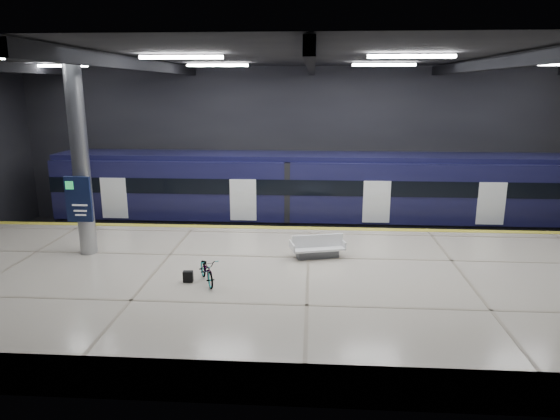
{
  "coord_description": "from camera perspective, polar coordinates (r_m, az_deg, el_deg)",
  "views": [
    {
      "loc": [
        0.09,
        -17.82,
        7.0
      ],
      "look_at": [
        -1.17,
        1.5,
        2.2
      ],
      "focal_mm": 32.0,
      "sensor_mm": 36.0,
      "label": 1
    }
  ],
  "objects": [
    {
      "name": "pannier_bag",
      "position": [
        15.85,
        -10.46,
        -7.49
      ],
      "size": [
        0.31,
        0.19,
        0.35
      ],
      "primitive_type": "cube",
      "rotation": [
        0.0,
        0.0,
        0.05
      ],
      "color": "black",
      "rests_on": "platform"
    },
    {
      "name": "train",
      "position": [
        23.89,
        7.71,
        1.86
      ],
      "size": [
        29.4,
        2.84,
        3.79
      ],
      "color": "black",
      "rests_on": "ground"
    },
    {
      "name": "bench",
      "position": [
        17.77,
        4.29,
        -4.51
      ],
      "size": [
        2.03,
        1.23,
        0.84
      ],
      "rotation": [
        0.0,
        0.0,
        0.25
      ],
      "color": "#595B60",
      "rests_on": "platform"
    },
    {
      "name": "info_column",
      "position": [
        18.81,
        -21.86,
        5.17
      ],
      "size": [
        0.9,
        0.78,
        6.9
      ],
      "color": "#9EA0A5",
      "rests_on": "platform"
    },
    {
      "name": "rails",
      "position": [
        24.32,
        3.38,
        -2.63
      ],
      "size": [
        30.0,
        1.52,
        0.16
      ],
      "color": "gray",
      "rests_on": "ground"
    },
    {
      "name": "platform",
      "position": [
        16.62,
        3.18,
        -8.93
      ],
      "size": [
        30.0,
        11.0,
        1.1
      ],
      "primitive_type": "cube",
      "color": "#BAAE9D",
      "rests_on": "ground"
    },
    {
      "name": "safety_strip",
      "position": [
        21.39,
        3.36,
        -2.09
      ],
      "size": [
        30.0,
        0.4,
        0.01
      ],
      "primitive_type": "cube",
      "color": "gold",
      "rests_on": "platform"
    },
    {
      "name": "bicycle",
      "position": [
        15.63,
        -8.35,
        -6.78
      ],
      "size": [
        1.15,
        1.65,
        0.82
      ],
      "primitive_type": "imported",
      "rotation": [
        0.0,
        0.0,
        0.43
      ],
      "color": "#99999E",
      "rests_on": "platform"
    },
    {
      "name": "room_shell",
      "position": [
        17.86,
        3.49,
        9.79
      ],
      "size": [
        30.1,
        16.1,
        8.05
      ],
      "color": "black",
      "rests_on": "ground"
    },
    {
      "name": "ground",
      "position": [
        19.14,
        3.24,
        -7.55
      ],
      "size": [
        30.0,
        30.0,
        0.0
      ],
      "primitive_type": "plane",
      "color": "black",
      "rests_on": "ground"
    }
  ]
}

